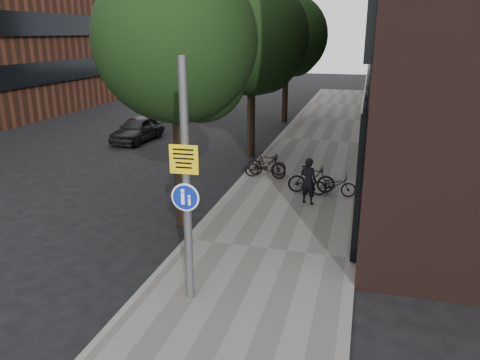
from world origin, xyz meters
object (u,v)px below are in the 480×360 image
(parked_bike_facade_near, at_px, (334,185))
(pedestrian, at_px, (308,181))
(parked_car_near, at_px, (138,129))
(signpost, at_px, (186,184))

(parked_bike_facade_near, bearing_deg, pedestrian, 136.78)
(pedestrian, xyz_separation_m, parked_bike_facade_near, (0.76, 0.94, -0.38))
(parked_bike_facade_near, relative_size, parked_car_near, 0.40)
(pedestrian, distance_m, parked_bike_facade_near, 1.27)
(signpost, distance_m, pedestrian, 6.80)
(pedestrian, height_order, parked_bike_facade_near, pedestrian)
(signpost, relative_size, parked_car_near, 1.31)
(signpost, bearing_deg, parked_car_near, 118.16)
(pedestrian, xyz_separation_m, parked_car_near, (-9.91, 7.43, -0.24))
(pedestrian, relative_size, parked_car_near, 0.41)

